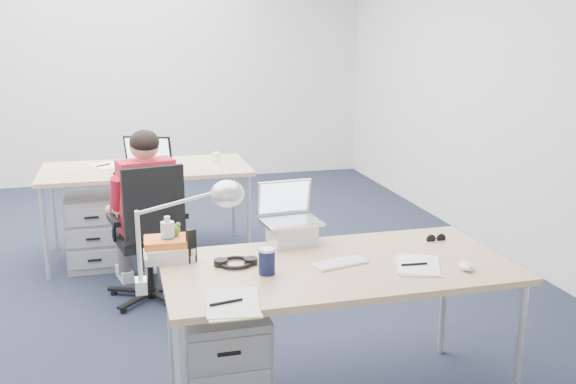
{
  "coord_description": "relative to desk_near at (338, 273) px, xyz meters",
  "views": [
    {
      "loc": [
        0.05,
        -4.31,
        1.77
      ],
      "look_at": [
        0.99,
        -0.76,
        0.85
      ],
      "focal_mm": 40.0,
      "sensor_mm": 36.0,
      "label": 1
    }
  ],
  "objects": [
    {
      "name": "papers_right",
      "position": [
        0.34,
        -0.12,
        0.05
      ],
      "size": [
        0.27,
        0.31,
        0.01
      ],
      "primitive_type": "cube",
      "rotation": [
        0.0,
        0.0,
        -0.38
      ],
      "color": "#D2D87D",
      "rests_on": "desk_near"
    },
    {
      "name": "drawer_pedestal_near",
      "position": [
        -0.55,
        0.07,
        -0.41
      ],
      "size": [
        0.4,
        0.5,
        0.55
      ],
      "primitive_type": "cube",
      "color": "gray",
      "rests_on": "ground"
    },
    {
      "name": "bear_figurine",
      "position": [
        -0.72,
        0.31,
        0.13
      ],
      "size": [
        0.1,
        0.08,
        0.17
      ],
      "primitive_type": null,
      "rotation": [
        0.0,
        0.0,
        -0.15
      ],
      "color": "#326A1C",
      "rests_on": "desk_near"
    },
    {
      "name": "papers_left",
      "position": [
        -0.56,
        -0.33,
        0.05
      ],
      "size": [
        0.23,
        0.31,
        0.01
      ],
      "primitive_type": "cube",
      "rotation": [
        0.0,
        0.0,
        -0.11
      ],
      "color": "#D2D87D",
      "rests_on": "desk_near"
    },
    {
      "name": "can_koozie",
      "position": [
        -0.35,
        -0.04,
        0.11
      ],
      "size": [
        0.09,
        0.09,
        0.12
      ],
      "primitive_type": "cylinder",
      "rotation": [
        0.0,
        0.0,
        0.36
      ],
      "color": "#141940",
      "rests_on": "desk_near"
    },
    {
      "name": "book_stack",
      "position": [
        -0.75,
        0.26,
        0.1
      ],
      "size": [
        0.27,
        0.24,
        0.1
      ],
      "primitive_type": "cube",
      "rotation": [
        0.0,
        0.0,
        -0.35
      ],
      "color": "silver",
      "rests_on": "desk_near"
    },
    {
      "name": "far_cup",
      "position": [
        -0.19,
        2.45,
        0.09
      ],
      "size": [
        0.07,
        0.07,
        0.09
      ],
      "primitive_type": "cylinder",
      "rotation": [
        0.0,
        0.0,
        0.18
      ],
      "color": "white",
      "rests_on": "desk_far"
    },
    {
      "name": "sunglasses",
      "position": [
        0.59,
        0.19,
        0.06
      ],
      "size": [
        0.11,
        0.05,
        0.02
      ],
      "primitive_type": null,
      "rotation": [
        0.0,
        0.0,
        -0.02
      ],
      "color": "black",
      "rests_on": "desk_near"
    },
    {
      "name": "desk_lamp",
      "position": [
        -0.75,
        -0.1,
        0.28
      ],
      "size": [
        0.44,
        0.26,
        0.47
      ],
      "primitive_type": null,
      "rotation": [
        0.0,
        0.0,
        0.28
      ],
      "color": "silver",
      "rests_on": "desk_near"
    },
    {
      "name": "dark_laptop",
      "position": [
        -0.79,
        2.26,
        0.18
      ],
      "size": [
        0.48,
        0.48,
        0.27
      ],
      "primitive_type": null,
      "rotation": [
        0.0,
        0.0,
        -0.39
      ],
      "color": "black",
      "rests_on": "desk_far"
    },
    {
      "name": "desk_far",
      "position": [
        -0.76,
        2.42,
        0.0
      ],
      "size": [
        1.6,
        0.8,
        0.73
      ],
      "color": "tan",
      "rests_on": "ground"
    },
    {
      "name": "far_papers",
      "position": [
        -1.06,
        2.52,
        0.05
      ],
      "size": [
        0.28,
        0.33,
        0.01
      ],
      "primitive_type": "cube",
      "rotation": [
        0.0,
        0.0,
        0.35
      ],
      "color": "white",
      "rests_on": "desk_far"
    },
    {
      "name": "computer_mouse",
      "position": [
        0.53,
        -0.22,
        0.06
      ],
      "size": [
        0.08,
        0.11,
        0.03
      ],
      "primitive_type": "ellipsoid",
      "rotation": [
        0.0,
        0.0,
        -0.18
      ],
      "color": "white",
      "rests_on": "desk_near"
    },
    {
      "name": "cordless_phone",
      "position": [
        -0.65,
        0.2,
        0.13
      ],
      "size": [
        0.05,
        0.04,
        0.16
      ],
      "primitive_type": "cube",
      "rotation": [
        0.0,
        0.0,
        0.39
      ],
      "color": "black",
      "rests_on": "desk_near"
    },
    {
      "name": "room",
      "position": [
        -0.99,
        1.68,
        1.03
      ],
      "size": [
        6.02,
        7.02,
        2.8
      ],
      "color": "silver",
      "rests_on": "ground"
    },
    {
      "name": "headphones",
      "position": [
        -0.46,
        0.11,
        0.06
      ],
      "size": [
        0.22,
        0.18,
        0.03
      ],
      "primitive_type": null,
      "rotation": [
        0.0,
        0.0,
        -0.11
      ],
      "color": "black",
      "rests_on": "desk_near"
    },
    {
      "name": "floor",
      "position": [
        -0.99,
        1.68,
        -0.68
      ],
      "size": [
        7.0,
        7.0,
        0.0
      ],
      "primitive_type": "plane",
      "color": "black",
      "rests_on": "ground"
    },
    {
      "name": "desk_near",
      "position": [
        0.0,
        0.0,
        0.0
      ],
      "size": [
        1.6,
        0.8,
        0.73
      ],
      "color": "tan",
      "rests_on": "ground"
    },
    {
      "name": "office_chair",
      "position": [
        -0.79,
        1.52,
        -0.41
      ],
      "size": [
        0.7,
        0.7,
        0.95
      ],
      "rotation": [
        0.0,
        0.0,
        0.19
      ],
      "color": "black",
      "rests_on": "ground"
    },
    {
      "name": "wireless_keyboard",
      "position": [
        0.0,
        -0.0,
        0.05
      ],
      "size": [
        0.27,
        0.16,
        0.01
      ],
      "primitive_type": "cube",
      "rotation": [
        0.0,
        0.0,
        0.25
      ],
      "color": "white",
      "rests_on": "desk_near"
    },
    {
      "name": "water_bottle",
      "position": [
        -0.75,
        0.27,
        0.15
      ],
      "size": [
        0.08,
        0.08,
        0.21
      ],
      "primitive_type": "cylinder",
      "rotation": [
        0.0,
        0.0,
        0.26
      ],
      "color": "silver",
      "rests_on": "desk_near"
    },
    {
      "name": "silver_laptop",
      "position": [
        -0.13,
        0.34,
        0.2
      ],
      "size": [
        0.3,
        0.25,
        0.3
      ],
      "primitive_type": null,
      "rotation": [
        0.0,
        0.0,
        0.09
      ],
      "color": "silver",
      "rests_on": "desk_near"
    },
    {
      "name": "seated_person",
      "position": [
        -0.82,
        1.68,
        -0.11
      ],
      "size": [
        0.44,
        0.68,
        1.15
      ],
      "rotation": [
        0.0,
        0.0,
        0.23
      ],
      "color": "red",
      "rests_on": "ground"
    },
    {
      "name": "drawer_pedestal_far",
      "position": [
        -1.18,
        2.34,
        -0.41
      ],
      "size": [
        0.4,
        0.5,
        0.55
      ],
      "primitive_type": "cube",
      "color": "gray",
      "rests_on": "ground"
    }
  ]
}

